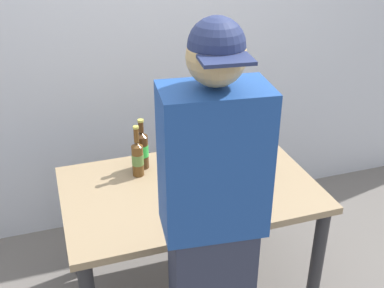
{
  "coord_description": "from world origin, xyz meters",
  "views": [
    {
      "loc": [
        -0.65,
        -2.01,
        2.11
      ],
      "look_at": [
        0.01,
        0.0,
        0.99
      ],
      "focal_mm": 44.5,
      "sensor_mm": 36.0,
      "label": 1
    }
  ],
  "objects_px": {
    "person_figure": "(212,232)",
    "laptop": "(226,164)",
    "beer_bottle_amber": "(138,157)",
    "beer_bottle_dark": "(142,149)",
    "coffee_mug": "(194,210)"
  },
  "relations": [
    {
      "from": "beer_bottle_dark",
      "to": "laptop",
      "type": "bearing_deg",
      "value": -24.74
    },
    {
      "from": "person_figure",
      "to": "laptop",
      "type": "bearing_deg",
      "value": 63.65
    },
    {
      "from": "beer_bottle_dark",
      "to": "coffee_mug",
      "type": "height_order",
      "value": "beer_bottle_dark"
    },
    {
      "from": "laptop",
      "to": "beer_bottle_amber",
      "type": "relative_size",
      "value": 1.58
    },
    {
      "from": "beer_bottle_amber",
      "to": "person_figure",
      "type": "relative_size",
      "value": 0.17
    },
    {
      "from": "beer_bottle_dark",
      "to": "beer_bottle_amber",
      "type": "distance_m",
      "value": 0.08
    },
    {
      "from": "beer_bottle_amber",
      "to": "coffee_mug",
      "type": "bearing_deg",
      "value": -70.96
    },
    {
      "from": "coffee_mug",
      "to": "laptop",
      "type": "bearing_deg",
      "value": 49.83
    },
    {
      "from": "laptop",
      "to": "person_figure",
      "type": "bearing_deg",
      "value": -116.35
    },
    {
      "from": "coffee_mug",
      "to": "beer_bottle_amber",
      "type": "bearing_deg",
      "value": 109.04
    },
    {
      "from": "beer_bottle_amber",
      "to": "laptop",
      "type": "bearing_deg",
      "value": -14.78
    },
    {
      "from": "laptop",
      "to": "beer_bottle_dark",
      "type": "distance_m",
      "value": 0.47
    },
    {
      "from": "beer_bottle_dark",
      "to": "person_figure",
      "type": "distance_m",
      "value": 0.86
    },
    {
      "from": "laptop",
      "to": "coffee_mug",
      "type": "relative_size",
      "value": 3.88
    },
    {
      "from": "laptop",
      "to": "beer_bottle_dark",
      "type": "height_order",
      "value": "beer_bottle_dark"
    }
  ]
}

